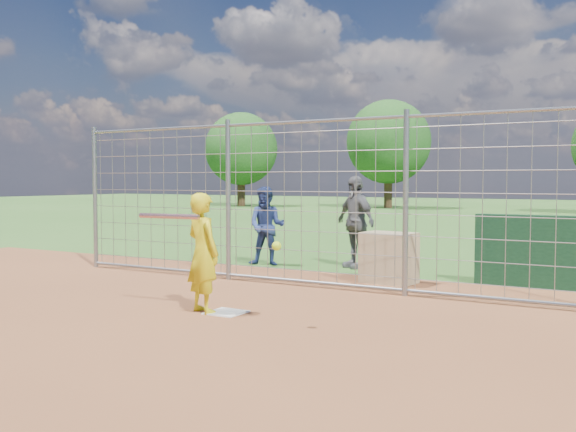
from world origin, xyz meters
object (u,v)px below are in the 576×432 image
Objects in this scene: bystander_b at (355,222)px; equipment_bin at (389,258)px; bystander_a at (267,226)px; batter at (203,253)px.

equipment_bin is at bearing -19.96° from bystander_b.
bystander_b is at bearing 2.07° from bystander_a.
batter is at bearing -84.55° from bystander_a.
bystander_b is (-0.01, 4.63, 0.12)m from batter.
equipment_bin is (1.17, 3.26, -0.34)m from batter.
bystander_b reaches higher than bystander_a.
batter is 0.86× the size of bystander_b.
bystander_b reaches higher than equipment_bin.
batter is at bearing -60.57° from bystander_b.
bystander_a is 1.87× the size of equipment_bin.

